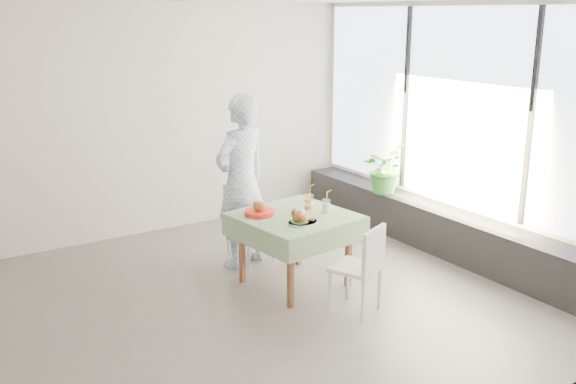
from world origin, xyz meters
TOP-DOWN VIEW (x-y plane):
  - floor at (0.00, 0.00)m, footprint 6.00×6.00m
  - wall_back at (0.00, 2.50)m, footprint 6.00×0.02m
  - wall_front at (0.00, -2.50)m, footprint 6.00×0.02m
  - wall_right at (3.00, 0.00)m, footprint 0.02×5.00m
  - window_pane at (2.97, 0.00)m, footprint 0.01×4.80m
  - window_ledge at (2.80, 0.00)m, footprint 0.40×4.80m
  - cafe_table at (0.84, 0.14)m, footprint 1.16×1.16m
  - chair_far at (0.78, 0.96)m, footprint 0.48×0.48m
  - chair_near at (0.99, -0.66)m, footprint 0.52×0.52m
  - diner at (0.67, 0.92)m, footprint 0.78×0.61m
  - main_dish at (0.74, -0.11)m, footprint 0.31×0.31m
  - juice_cup_orange at (1.07, 0.24)m, footprint 0.10×0.10m
  - juice_cup_lemonade at (1.14, 0.04)m, footprint 0.09×0.09m
  - second_dish at (0.54, 0.33)m, footprint 0.29×0.29m
  - potted_plant at (2.69, 0.95)m, footprint 0.74×0.72m

SIDE VIEW (x-z plane):
  - floor at x=0.00m, z-range 0.00..0.00m
  - window_ledge at x=2.80m, z-range 0.00..0.50m
  - chair_near at x=0.99m, z-range -0.16..0.67m
  - chair_far at x=0.78m, z-range -0.17..0.71m
  - cafe_table at x=0.84m, z-range 0.09..0.83m
  - second_dish at x=0.54m, z-range 0.71..0.85m
  - main_dish at x=0.74m, z-range 0.72..0.87m
  - juice_cup_lemonade at x=1.14m, z-range 0.67..0.93m
  - juice_cup_orange at x=1.07m, z-range 0.66..0.96m
  - potted_plant at x=2.69m, z-range 0.50..1.12m
  - diner at x=0.67m, z-range 0.00..1.87m
  - wall_back at x=0.00m, z-range 0.00..2.80m
  - wall_front at x=0.00m, z-range 0.00..2.80m
  - wall_right at x=3.00m, z-range 0.00..2.80m
  - window_pane at x=2.97m, z-range 0.56..2.74m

